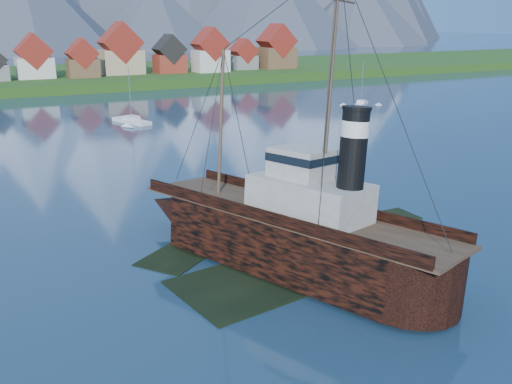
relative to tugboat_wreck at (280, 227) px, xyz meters
name	(u,v)px	position (x,y,z in m)	size (l,w,h in m)	color
ground	(297,260)	(1.57, -0.46, -3.34)	(1400.00, 1400.00, 0.00)	#193046
shoal	(301,252)	(3.35, 1.69, -3.68)	(31.71, 21.24, 1.14)	black
shore_bank	(37,83)	(1.57, 169.54, -3.34)	(600.00, 80.00, 3.20)	#133F12
seawall	(55,95)	(1.57, 131.54, -3.34)	(600.00, 2.50, 2.00)	#3F3D38
tugboat_wreck	(280,227)	(0.00, 0.00, 0.00)	(7.82, 33.68, 26.69)	black
sailboat_d	(361,104)	(66.67, 74.18, -3.08)	(7.66, 6.96, 11.32)	silver
sailboat_e	(132,122)	(8.24, 76.54, -3.07)	(6.02, 10.89, 12.31)	silver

